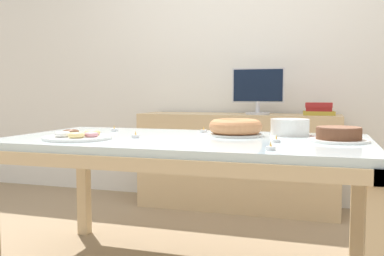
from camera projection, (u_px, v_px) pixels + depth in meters
The scene contains 14 objects.
wall_back at pixel (245, 56), 3.80m from camera, with size 8.00×0.10×2.60m, color white.
dining_table at pixel (185, 153), 2.23m from camera, with size 1.88×0.99×0.74m.
sideboard at pixel (238, 161), 3.59m from camera, with size 1.65×0.44×0.79m.
computer_monitor at pixel (258, 91), 3.49m from camera, with size 0.42×0.20×0.38m.
book_stack at pixel (319, 109), 3.36m from camera, with size 0.25×0.18×0.10m.
cake_chocolate_round at pixel (339, 135), 2.04m from camera, with size 0.29×0.29×0.07m.
cake_golden_bundt at pixel (236, 128), 2.32m from camera, with size 0.29×0.29×0.09m.
pastry_platter at pixel (78, 136), 2.16m from camera, with size 0.34×0.34×0.04m.
plate_stack at pixel (290, 127), 2.35m from camera, with size 0.21×0.21×0.09m.
tealight_near_cakes at pixel (271, 148), 1.73m from camera, with size 0.04×0.04×0.04m.
tealight_right_edge at pixel (136, 136), 2.21m from camera, with size 0.04×0.04×0.04m.
tealight_centre at pixel (276, 140), 2.01m from camera, with size 0.04×0.04×0.04m.
tealight_left_edge at pixel (114, 130), 2.60m from camera, with size 0.04×0.04×0.04m.
tealight_near_front at pixel (204, 131), 2.52m from camera, with size 0.04×0.04×0.04m.
Camera 1 is at (0.69, -2.10, 0.97)m, focal length 40.00 mm.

